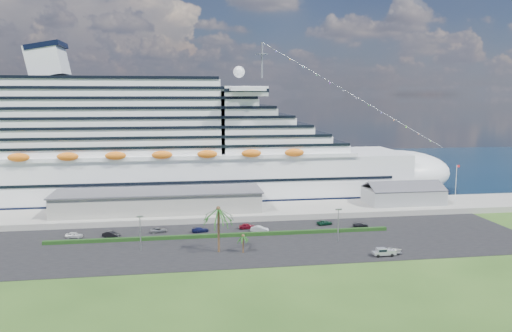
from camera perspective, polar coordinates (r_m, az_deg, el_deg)
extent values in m
plane|color=#244416|center=(115.19, 0.93, -10.21)|extent=(420.00, 420.00, 0.00)
cube|color=black|center=(125.53, 0.09, -8.62)|extent=(140.00, 38.00, 0.12)
cube|color=gray|center=(153.06, -1.57, -5.22)|extent=(240.00, 20.00, 1.80)
cube|color=black|center=(241.23, -4.23, -0.52)|extent=(420.00, 160.00, 0.02)
cube|color=silver|center=(174.10, -9.12, -1.30)|extent=(160.00, 30.00, 16.00)
ellipsoid|color=silver|center=(190.90, 15.65, -0.67)|extent=(40.00, 30.00, 16.00)
cube|color=black|center=(175.33, -9.07, -3.50)|extent=(164.00, 30.60, 2.40)
cube|color=silver|center=(172.45, -13.29, 5.71)|extent=(128.00, 26.00, 24.80)
cube|color=silver|center=(173.08, -1.69, 8.52)|extent=(14.00, 38.00, 3.20)
cube|color=silver|center=(177.08, -22.71, 11.00)|extent=(11.58, 14.00, 11.58)
cylinder|color=gray|center=(174.49, 0.70, 12.00)|extent=(0.70, 0.70, 12.00)
ellipsoid|color=orange|center=(157.17, -10.69, 1.25)|extent=(90.00, 2.40, 2.60)
ellipsoid|color=orange|center=(188.57, -10.37, 2.39)|extent=(90.00, 2.40, 2.60)
cube|color=black|center=(173.97, -9.12, -1.04)|extent=(144.00, 30.40, 0.90)
cube|color=gray|center=(151.24, -11.04, -4.02)|extent=(60.00, 14.00, 6.00)
cube|color=#4C4C54|center=(150.63, -11.08, -2.87)|extent=(61.00, 15.00, 0.40)
cube|color=gray|center=(166.78, 16.47, -3.28)|extent=(24.00, 12.00, 4.80)
cube|color=#4C4C54|center=(163.46, 16.97, -2.24)|extent=(24.00, 6.31, 2.74)
cube|color=#4C4C54|center=(168.80, 16.09, -1.89)|extent=(24.00, 6.31, 2.74)
cylinder|color=silver|center=(174.50, 21.88, -1.84)|extent=(0.16, 0.16, 12.00)
cube|color=red|center=(173.93, 22.12, -0.01)|extent=(1.00, 0.04, 0.70)
cube|color=black|center=(129.24, -3.80, -7.91)|extent=(88.00, 1.10, 0.90)
cylinder|color=gray|center=(120.55, -13.08, -7.54)|extent=(0.24, 0.24, 8.00)
cube|color=gray|center=(119.53, -13.14, -5.65)|extent=(1.60, 0.35, 0.35)
cylinder|color=gray|center=(126.13, 9.38, -6.74)|extent=(0.24, 0.24, 8.00)
cube|color=gray|center=(125.15, 9.42, -4.92)|extent=(1.60, 0.35, 0.35)
cylinder|color=#47301E|center=(116.31, -4.30, -7.35)|extent=(0.54, 0.54, 10.50)
sphere|color=#47301E|center=(115.02, -4.32, -4.83)|extent=(0.98, 0.98, 0.98)
cylinder|color=#47301E|center=(116.28, -1.49, -8.95)|extent=(0.35, 0.35, 4.20)
sphere|color=#47301E|center=(115.68, -1.49, -7.96)|extent=(0.73, 0.73, 0.73)
imported|color=silver|center=(136.33, -20.08, -7.42)|extent=(4.55, 2.44, 1.47)
imported|color=black|center=(133.89, -16.20, -7.52)|extent=(4.82, 3.30, 1.50)
imported|color=slate|center=(135.54, -11.05, -7.21)|extent=(4.83, 3.06, 1.24)
imported|color=#131844|center=(134.15, -6.40, -7.25)|extent=(4.80, 2.68, 1.31)
imported|color=maroon|center=(136.41, -1.00, -6.88)|extent=(4.68, 2.04, 1.57)
imported|color=silver|center=(133.47, 0.41, -7.23)|extent=(5.01, 3.17, 1.56)
imported|color=#0C3321|center=(141.94, 7.86, -6.43)|extent=(4.75, 2.90, 1.23)
imported|color=black|center=(141.18, 11.85, -6.61)|extent=(4.37, 1.90, 1.25)
cylinder|color=black|center=(116.65, 13.78, -9.96)|extent=(0.76, 0.27, 0.76)
cylinder|color=black|center=(118.22, 13.44, -9.70)|extent=(0.76, 0.27, 0.76)
cylinder|color=black|center=(117.92, 15.29, -9.82)|extent=(0.76, 0.27, 0.76)
cylinder|color=black|center=(119.48, 14.94, -9.56)|extent=(0.76, 0.27, 0.76)
cube|color=silver|center=(118.01, 14.44, -9.60)|extent=(5.13, 1.94, 0.66)
cube|color=silver|center=(118.43, 15.06, -9.37)|extent=(2.29, 1.87, 0.52)
cube|color=silver|center=(117.56, 14.15, -9.32)|extent=(2.10, 1.82, 0.90)
cube|color=black|center=(117.53, 14.15, -9.28)|extent=(1.91, 1.86, 0.52)
cube|color=silver|center=(117.14, 13.45, -9.60)|extent=(0.87, 1.81, 0.33)
cube|color=gray|center=(119.60, 15.26, -9.49)|extent=(4.39, 1.99, 0.11)
cylinder|color=gray|center=(118.85, 14.40, -9.57)|extent=(2.03, 0.28, 0.07)
cylinder|color=black|center=(119.09, 15.59, -9.69)|extent=(0.61, 0.26, 0.59)
cylinder|color=black|center=(120.54, 15.26, -9.46)|extent=(0.61, 0.26, 0.59)
imported|color=silver|center=(119.44, 15.27, -9.24)|extent=(5.00, 3.80, 0.97)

